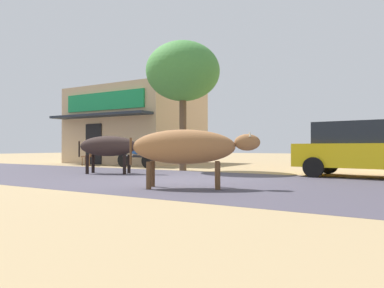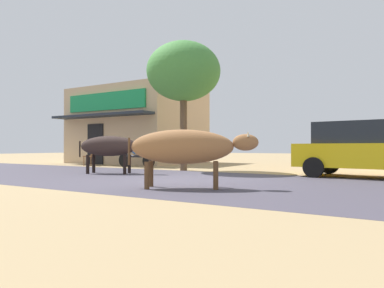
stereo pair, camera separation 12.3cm
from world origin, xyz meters
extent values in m
plane|color=#A1875E|center=(0.00, 0.00, 0.00)|extent=(80.00, 80.00, 0.00)
cube|color=#443F4B|center=(0.00, 0.00, 0.00)|extent=(72.00, 6.30, 0.00)
cube|color=tan|center=(-7.61, 7.66, 2.07)|extent=(6.46, 5.21, 4.14)
cube|color=#198C4C|center=(-7.61, 4.99, 3.23)|extent=(5.17, 0.10, 0.90)
cube|color=#262D38|center=(-7.61, 4.60, 2.48)|extent=(6.20, 0.90, 0.12)
cube|color=black|center=(-8.35, 5.02, 1.05)|extent=(1.10, 0.06, 2.10)
cylinder|color=brown|center=(-1.84, 3.30, 1.44)|extent=(0.27, 0.27, 2.88)
ellipsoid|color=#42843A|center=(-1.84, 3.30, 3.80)|extent=(2.83, 2.83, 2.27)
cube|color=gold|center=(4.42, 3.40, 0.65)|extent=(4.00, 2.11, 0.70)
cube|color=#1E2328|center=(4.13, 3.43, 1.32)|extent=(2.26, 1.82, 0.64)
cylinder|color=black|center=(3.24, 4.40, 0.30)|extent=(0.61, 0.23, 0.60)
cylinder|color=black|center=(3.09, 2.62, 0.30)|extent=(0.61, 0.23, 0.60)
cylinder|color=black|center=(-3.83, 3.71, 0.31)|extent=(0.63, 0.12, 0.62)
cylinder|color=black|center=(-5.25, 3.79, 0.31)|extent=(0.63, 0.12, 0.62)
cylinder|color=black|center=(-4.54, 3.75, 0.49)|extent=(1.43, 0.19, 0.10)
ellipsoid|color=#1E4C99|center=(-4.49, 3.75, 0.71)|extent=(0.57, 0.27, 0.28)
cylinder|color=black|center=(-3.90, 3.71, 0.76)|extent=(0.06, 0.06, 0.60)
ellipsoid|color=#302320|center=(-3.20, 0.71, 0.93)|extent=(2.09, 1.43, 0.68)
ellipsoid|color=#302320|center=(-2.07, 1.20, 1.01)|extent=(0.63, 0.48, 0.36)
cone|color=beige|center=(-2.06, 1.31, 1.19)|extent=(0.06, 0.06, 0.12)
cone|color=beige|center=(-1.98, 1.13, 1.19)|extent=(0.06, 0.06, 0.12)
cylinder|color=black|center=(-2.71, 1.19, 0.32)|extent=(0.11, 0.11, 0.64)
cylinder|color=black|center=(-2.52, 0.74, 0.32)|extent=(0.11, 0.11, 0.64)
cylinder|color=black|center=(-3.89, 0.69, 0.32)|extent=(0.11, 0.11, 0.64)
cylinder|color=black|center=(-3.69, 0.23, 0.32)|extent=(0.11, 0.11, 0.64)
cylinder|color=black|center=(-4.15, 0.30, 0.83)|extent=(0.05, 0.05, 0.55)
ellipsoid|color=#92623A|center=(1.16, -1.54, 0.90)|extent=(2.32, 1.65, 0.75)
ellipsoid|color=#92623A|center=(2.39, -0.91, 1.00)|extent=(0.63, 0.51, 0.36)
cone|color=beige|center=(2.38, -0.80, 1.18)|extent=(0.06, 0.06, 0.12)
cone|color=beige|center=(2.48, -0.98, 1.18)|extent=(0.06, 0.06, 0.12)
cylinder|color=brown|center=(1.70, -0.99, 0.29)|extent=(0.11, 0.11, 0.59)
cylinder|color=brown|center=(1.93, -1.42, 0.29)|extent=(0.11, 0.11, 0.59)
cylinder|color=brown|center=(0.40, -1.66, 0.29)|extent=(0.11, 0.11, 0.59)
cylinder|color=brown|center=(0.62, -2.09, 0.29)|extent=(0.11, 0.11, 0.59)
cylinder|color=brown|center=(0.12, -2.08, 0.80)|extent=(0.05, 0.05, 0.60)
cube|color=brown|center=(-7.54, 3.84, 0.45)|extent=(0.58, 0.58, 0.05)
cube|color=brown|center=(-7.36, 3.92, 0.70)|extent=(0.22, 0.42, 0.44)
cylinder|color=brown|center=(-7.63, 3.61, 0.21)|extent=(0.04, 0.04, 0.43)
cylinder|color=brown|center=(-7.77, 3.93, 0.21)|extent=(0.04, 0.04, 0.43)
cylinder|color=brown|center=(-7.31, 3.75, 0.21)|extent=(0.04, 0.04, 0.43)
cylinder|color=brown|center=(-7.45, 4.07, 0.21)|extent=(0.04, 0.04, 0.43)
camera|label=1|loc=(5.11, -8.01, 0.90)|focal=32.48mm
camera|label=2|loc=(5.22, -7.95, 0.90)|focal=32.48mm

